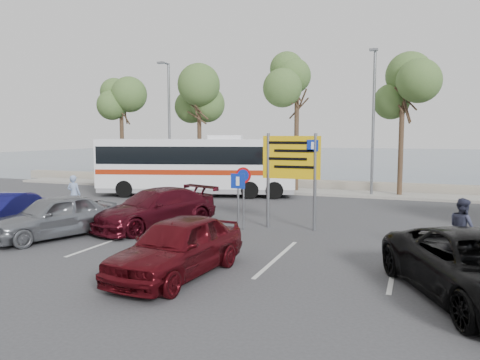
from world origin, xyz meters
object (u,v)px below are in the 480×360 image
(car_red, at_px, (178,246))
(coach_bus_left, at_px, (197,168))
(pedestrian_near, at_px, (74,194))
(suv_black, at_px, (478,268))
(street_lamp_right, at_px, (373,115))
(pedestrian_far, at_px, (463,228))
(direction_sign, at_px, (291,165))
(street_lamp_left, at_px, (169,118))
(car_maroon, at_px, (155,209))
(car_silver_a, at_px, (54,216))

(car_red, bearing_deg, coach_bus_left, 119.98)
(coach_bus_left, relative_size, pedestrian_near, 6.59)
(suv_black, bearing_deg, coach_bus_left, 110.03)
(street_lamp_right, relative_size, pedestrian_far, 4.60)
(direction_sign, relative_size, pedestrian_near, 2.07)
(street_lamp_left, xyz_separation_m, suv_black, (16.68, -16.40, -3.86))
(street_lamp_right, relative_size, car_red, 1.80)
(direction_sign, xyz_separation_m, suv_black, (5.68, -6.08, -1.69))
(street_lamp_left, bearing_deg, suv_black, -44.52)
(direction_sign, xyz_separation_m, car_maroon, (-4.85, -1.70, -1.68))
(street_lamp_right, bearing_deg, direction_sign, -100.94)
(direction_sign, distance_m, car_silver_a, 8.62)
(direction_sign, relative_size, suv_black, 0.68)
(pedestrian_near, bearing_deg, direction_sign, 174.28)
(car_red, height_order, pedestrian_near, pedestrian_near)
(car_red, bearing_deg, car_silver_a, 164.64)
(car_silver_a, bearing_deg, suv_black, 13.60)
(street_lamp_right, bearing_deg, pedestrian_far, -73.60)
(street_lamp_left, distance_m, car_maroon, 14.04)
(car_maroon, height_order, pedestrian_near, pedestrian_near)
(direction_sign, xyz_separation_m, pedestrian_far, (5.68, -2.20, -1.56))
(car_maroon, relative_size, car_red, 1.16)
(street_lamp_right, height_order, car_red, street_lamp_right)
(coach_bus_left, bearing_deg, pedestrian_far, -35.78)
(suv_black, bearing_deg, car_silver_a, 147.90)
(street_lamp_left, bearing_deg, direction_sign, -43.17)
(pedestrian_near, bearing_deg, suv_black, 152.80)
(car_red, bearing_deg, pedestrian_far, 38.93)
(car_maroon, bearing_deg, street_lamp_right, 80.96)
(pedestrian_near, bearing_deg, street_lamp_left, -90.86)
(street_lamp_right, xyz_separation_m, coach_bus_left, (-9.50, -3.02, -2.98))
(street_lamp_left, relative_size, suv_black, 1.50)
(street_lamp_left, relative_size, direction_sign, 2.23)
(street_lamp_right, xyz_separation_m, car_red, (-3.18, -17.02, -3.84))
(coach_bus_left, distance_m, car_red, 15.39)
(pedestrian_near, bearing_deg, car_red, 136.91)
(street_lamp_left, distance_m, car_red, 20.02)
(pedestrian_far, bearing_deg, pedestrian_near, 57.43)
(direction_sign, relative_size, car_silver_a, 0.82)
(street_lamp_left, bearing_deg, pedestrian_near, -84.52)
(direction_sign, xyz_separation_m, pedestrian_near, (-10.00, -0.11, -1.56))
(pedestrian_far, bearing_deg, street_lamp_left, 28.13)
(street_lamp_right, distance_m, car_red, 17.73)
(car_maroon, bearing_deg, direction_sign, 39.92)
(street_lamp_left, height_order, car_red, street_lamp_left)
(street_lamp_right, bearing_deg, car_maroon, -119.65)
(car_maroon, height_order, car_red, car_red)
(street_lamp_right, relative_size, coach_bus_left, 0.70)
(pedestrian_near, bearing_deg, pedestrian_far, 166.07)
(car_maroon, bearing_deg, suv_black, -2.01)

